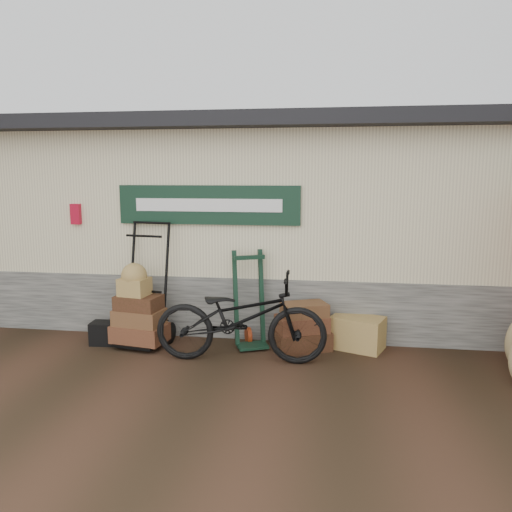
{
  "coord_description": "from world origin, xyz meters",
  "views": [
    {
      "loc": [
        1.39,
        -5.91,
        2.37
      ],
      "look_at": [
        0.39,
        0.9,
        1.25
      ],
      "focal_mm": 35.0,
      "sensor_mm": 36.0,
      "label": 1
    }
  ],
  "objects_px": {
    "wicker_hamper": "(357,333)",
    "black_trunk": "(103,333)",
    "green_barrow": "(250,299)",
    "bicycle": "(241,313)",
    "porter_trolley": "(145,282)",
    "suitcase_stack": "(302,326)"
  },
  "relations": [
    {
      "from": "green_barrow",
      "to": "wicker_hamper",
      "type": "distance_m",
      "value": 1.56
    },
    {
      "from": "porter_trolley",
      "to": "green_barrow",
      "type": "distance_m",
      "value": 1.49
    },
    {
      "from": "green_barrow",
      "to": "bicycle",
      "type": "height_order",
      "value": "green_barrow"
    },
    {
      "from": "green_barrow",
      "to": "bicycle",
      "type": "distance_m",
      "value": 0.59
    },
    {
      "from": "green_barrow",
      "to": "black_trunk",
      "type": "bearing_deg",
      "value": 162.56
    },
    {
      "from": "wicker_hamper",
      "to": "black_trunk",
      "type": "bearing_deg",
      "value": -174.62
    },
    {
      "from": "green_barrow",
      "to": "wicker_hamper",
      "type": "xyz_separation_m",
      "value": [
        1.49,
        0.11,
        -0.45
      ]
    },
    {
      "from": "black_trunk",
      "to": "bicycle",
      "type": "distance_m",
      "value": 2.14
    },
    {
      "from": "suitcase_stack",
      "to": "wicker_hamper",
      "type": "distance_m",
      "value": 0.78
    },
    {
      "from": "wicker_hamper",
      "to": "bicycle",
      "type": "xyz_separation_m",
      "value": [
        -1.51,
        -0.7,
        0.41
      ]
    },
    {
      "from": "black_trunk",
      "to": "porter_trolley",
      "type": "bearing_deg",
      "value": 14.57
    },
    {
      "from": "porter_trolley",
      "to": "bicycle",
      "type": "distance_m",
      "value": 1.56
    },
    {
      "from": "suitcase_stack",
      "to": "wicker_hamper",
      "type": "height_order",
      "value": "suitcase_stack"
    },
    {
      "from": "green_barrow",
      "to": "suitcase_stack",
      "type": "bearing_deg",
      "value": -25.75
    },
    {
      "from": "wicker_hamper",
      "to": "green_barrow",
      "type": "bearing_deg",
      "value": -175.77
    },
    {
      "from": "green_barrow",
      "to": "black_trunk",
      "type": "height_order",
      "value": "green_barrow"
    },
    {
      "from": "black_trunk",
      "to": "bicycle",
      "type": "relative_size",
      "value": 0.15
    },
    {
      "from": "green_barrow",
      "to": "black_trunk",
      "type": "relative_size",
      "value": 4.21
    },
    {
      "from": "wicker_hamper",
      "to": "porter_trolley",
      "type": "bearing_deg",
      "value": -176.53
    },
    {
      "from": "porter_trolley",
      "to": "bicycle",
      "type": "relative_size",
      "value": 0.8
    },
    {
      "from": "suitcase_stack",
      "to": "black_trunk",
      "type": "xyz_separation_m",
      "value": [
        -2.8,
        -0.2,
        -0.17
      ]
    },
    {
      "from": "green_barrow",
      "to": "black_trunk",
      "type": "distance_m",
      "value": 2.14
    }
  ]
}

